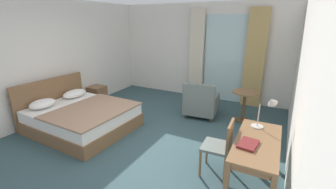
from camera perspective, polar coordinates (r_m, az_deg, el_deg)
ground at (r=4.49m, az=-7.53°, el=-12.54°), size 5.68×7.14×0.10m
wall_back at (r=6.88m, az=8.23°, el=10.68°), size 5.28×0.12×2.72m
wall_left at (r=5.85m, az=-29.50°, el=7.25°), size 0.12×6.74×2.72m
wall_right at (r=3.25m, az=31.75°, el=-0.18°), size 0.12×6.74×2.72m
balcony_glass_door at (r=6.61m, az=14.08°, el=8.60°), size 1.17×0.02×2.39m
curtain_panel_left at (r=6.74m, az=7.20°, el=9.87°), size 0.42×0.10×2.55m
curtain_panel_right at (r=6.36m, az=21.01°, el=8.33°), size 0.50×0.10×2.55m
bed at (r=5.20m, az=-21.16°, el=-5.16°), size 2.06×1.75×0.99m
nightstand at (r=6.63m, az=-17.37°, el=-0.10°), size 0.40×0.41×0.50m
writing_desk at (r=3.29m, az=21.46°, el=-12.24°), size 0.57×1.29×0.73m
desk_chair at (r=3.48m, az=13.27°, el=-12.17°), size 0.42×0.44×0.87m
desk_lamp at (r=3.60m, az=23.83°, el=-3.01°), size 0.32×0.30×0.48m
closed_book at (r=3.09m, az=19.53°, el=-11.65°), size 0.25×0.33×0.03m
armchair_by_window at (r=5.51m, az=8.30°, el=-2.16°), size 0.81×0.83×0.87m
round_cafe_table at (r=5.42m, az=18.71°, el=-1.28°), size 0.57×0.57×0.71m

